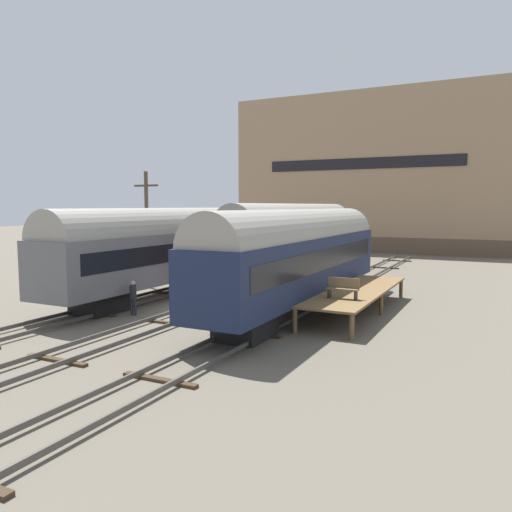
# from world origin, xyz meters

# --- Properties ---
(ground_plane) EXTENTS (200.00, 200.00, 0.00)m
(ground_plane) POSITION_xyz_m (0.00, 0.00, 0.00)
(ground_plane) COLOR #60594C
(track_left) EXTENTS (2.60, 60.00, 0.26)m
(track_left) POSITION_xyz_m (-4.25, 0.00, 0.14)
(track_left) COLOR #4C4742
(track_left) RESTS_ON ground
(track_middle) EXTENTS (2.60, 60.00, 0.26)m
(track_middle) POSITION_xyz_m (0.00, 0.00, 0.14)
(track_middle) COLOR #4C4742
(track_middle) RESTS_ON ground
(track_right) EXTENTS (2.60, 60.00, 0.26)m
(track_right) POSITION_xyz_m (4.25, 0.00, 0.14)
(track_right) COLOR #4C4742
(track_right) RESTS_ON ground
(train_car_grey) EXTENTS (2.94, 18.93, 5.06)m
(train_car_grey) POSITION_xyz_m (-4.25, 3.58, 2.88)
(train_car_grey) COLOR black
(train_car_grey) RESTS_ON ground
(train_car_maroon) EXTENTS (2.91, 18.33, 5.33)m
(train_car_maroon) POSITION_xyz_m (0.00, 11.98, 3.05)
(train_car_maroon) COLOR black
(train_car_maroon) RESTS_ON ground
(train_car_navy) EXTENTS (2.85, 17.37, 5.02)m
(train_car_navy) POSITION_xyz_m (4.25, 2.11, 2.87)
(train_car_navy) COLOR black
(train_car_navy) RESTS_ON ground
(station_platform) EXTENTS (2.67, 10.39, 1.12)m
(station_platform) POSITION_xyz_m (6.90, 3.03, 1.03)
(station_platform) COLOR brown
(station_platform) RESTS_ON ground
(bench) EXTENTS (1.40, 0.40, 0.91)m
(bench) POSITION_xyz_m (6.96, 0.51, 1.61)
(bench) COLOR brown
(bench) RESTS_ON station_platform
(person_worker) EXTENTS (0.32, 0.32, 1.67)m
(person_worker) POSITION_xyz_m (-2.38, -2.34, 1.00)
(person_worker) COLOR #282833
(person_worker) RESTS_ON ground
(utility_pole) EXTENTS (1.80, 0.24, 7.32)m
(utility_pole) POSITION_xyz_m (-7.06, 4.58, 3.82)
(utility_pole) COLOR #473828
(utility_pole) RESTS_ON ground
(warehouse_building) EXTENTS (30.68, 13.83, 17.80)m
(warehouse_building) POSITION_xyz_m (-1.22, 41.04, 8.90)
(warehouse_building) COLOR brown
(warehouse_building) RESTS_ON ground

